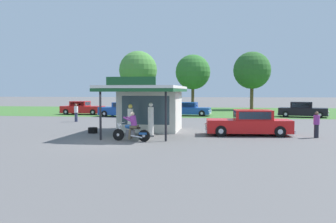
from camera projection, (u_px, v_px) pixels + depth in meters
The scene contains 17 objects.
ground_plane at pixel (110, 141), 19.54m from camera, with size 300.00×300.00×0.00m, color #5B5959.
grass_verge_strip at pixel (177, 111), 49.18m from camera, with size 120.00×24.00×0.01m, color #3D6B2D.
service_station_kiosk at pixel (150, 105), 24.49m from camera, with size 4.53×7.66×3.44m.
gas_pump_nearside at pixel (130, 122), 21.85m from camera, with size 0.44×0.44×1.91m.
gas_pump_offside at pixel (151, 121), 21.67m from camera, with size 0.44×0.44×2.01m.
motorcycle_with_rider at pixel (132, 129), 19.63m from camera, with size 2.13×0.74×1.58m.
featured_classic_sedan at pixel (249, 124), 22.31m from camera, with size 5.33×2.25×1.54m.
parked_car_back_row_centre at pixel (188, 110), 40.16m from camera, with size 4.98×2.29×1.48m.
parked_car_back_row_far_right at pixel (82, 108), 42.41m from camera, with size 5.14×2.21×1.53m.
parked_car_back_row_far_left at pixel (303, 110), 37.95m from camera, with size 5.23×2.97×1.58m.
parked_car_back_row_centre_right at pixel (123, 110), 38.56m from camera, with size 5.51×2.90×1.52m.
bystander_chatting_near_pumps at pixel (317, 124), 21.03m from camera, with size 0.34×0.34×1.52m.
bystander_admiring_sedan at pixel (76, 112), 32.20m from camera, with size 0.34×0.34×1.58m.
tree_oak_far_left at pixel (192, 73), 55.67m from camera, with size 5.29×5.29×8.25m.
tree_oak_left at pixel (252, 70), 53.40m from camera, with size 5.44×5.44×8.46m.
tree_oak_far_right at pixel (138, 70), 56.39m from camera, with size 5.84×5.84×8.88m.
spare_tire_stack at pixel (93, 130), 23.44m from camera, with size 0.60×0.60×0.36m.
Camera 1 is at (5.86, -18.78, 2.67)m, focal length 39.20 mm.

